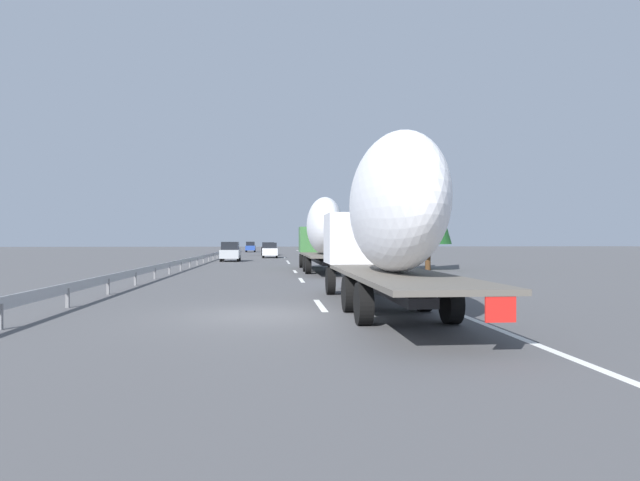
% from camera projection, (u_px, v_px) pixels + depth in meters
% --- Properties ---
extents(ground_plane, '(260.00, 260.00, 0.00)m').
position_uv_depth(ground_plane, '(269.00, 261.00, 54.69)').
color(ground_plane, '#4C4C4F').
extents(lane_stripe_0, '(3.20, 0.20, 0.01)m').
position_uv_depth(lane_stripe_0, '(320.00, 305.00, 17.00)').
color(lane_stripe_0, white).
rests_on(lane_stripe_0, ground_plane).
extents(lane_stripe_1, '(3.20, 0.20, 0.01)m').
position_uv_depth(lane_stripe_1, '(301.00, 280.00, 27.88)').
color(lane_stripe_1, white).
rests_on(lane_stripe_1, ground_plane).
extents(lane_stripe_2, '(3.20, 0.20, 0.01)m').
position_uv_depth(lane_stripe_2, '(295.00, 271.00, 35.67)').
color(lane_stripe_2, white).
rests_on(lane_stripe_2, ground_plane).
extents(lane_stripe_3, '(3.20, 0.20, 0.01)m').
position_uv_depth(lane_stripe_3, '(289.00, 263.00, 49.28)').
color(lane_stripe_3, white).
rests_on(lane_stripe_3, ground_plane).
extents(lane_stripe_4, '(3.20, 0.20, 0.01)m').
position_uv_depth(lane_stripe_4, '(287.00, 261.00, 53.45)').
color(lane_stripe_4, white).
rests_on(lane_stripe_4, ground_plane).
extents(lane_stripe_5, '(3.20, 0.20, 0.01)m').
position_uv_depth(lane_stripe_5, '(285.00, 258.00, 64.99)').
color(lane_stripe_5, white).
rests_on(lane_stripe_5, ground_plane).
extents(edge_line_right, '(110.00, 0.20, 0.01)m').
position_uv_depth(edge_line_right, '(319.00, 259.00, 60.16)').
color(edge_line_right, white).
rests_on(edge_line_right, ground_plane).
extents(truck_lead, '(14.36, 2.55, 4.83)m').
position_uv_depth(truck_lead, '(323.00, 231.00, 35.33)').
color(truck_lead, '#387038').
rests_on(truck_lead, ground_plane).
extents(truck_trailing, '(13.90, 2.55, 4.98)m').
position_uv_depth(truck_trailing, '(386.00, 217.00, 15.66)').
color(truck_trailing, silver).
rests_on(truck_trailing, ground_plane).
extents(car_silver_hatch, '(4.03, 1.86, 1.94)m').
position_uv_depth(car_silver_hatch, '(230.00, 252.00, 53.15)').
color(car_silver_hatch, '#ADB2B7').
rests_on(car_silver_hatch, ground_plane).
extents(car_blue_sedan, '(4.05, 1.73, 1.87)m').
position_uv_depth(car_blue_sedan, '(251.00, 247.00, 96.65)').
color(car_blue_sedan, '#28479E').
rests_on(car_blue_sedan, ground_plane).
extents(car_black_suv, '(4.49, 1.85, 1.84)m').
position_uv_depth(car_black_suv, '(268.00, 249.00, 75.40)').
color(car_black_suv, black).
rests_on(car_black_suv, ground_plane).
extents(car_white_van, '(4.12, 1.82, 1.83)m').
position_uv_depth(car_white_van, '(270.00, 250.00, 64.18)').
color(car_white_van, white).
rests_on(car_white_van, ground_plane).
extents(road_sign, '(0.10, 0.90, 3.40)m').
position_uv_depth(road_sign, '(334.00, 238.00, 55.88)').
color(road_sign, gray).
rests_on(road_sign, ground_plane).
extents(tree_0, '(2.45, 2.45, 5.29)m').
position_uv_depth(tree_0, '(410.00, 221.00, 39.22)').
color(tree_0, '#472D19').
rests_on(tree_0, ground_plane).
extents(tree_1, '(3.27, 3.27, 7.57)m').
position_uv_depth(tree_1, '(428.00, 203.00, 37.30)').
color(tree_1, '#472D19').
rests_on(tree_1, ground_plane).
extents(tree_2, '(3.82, 3.82, 6.50)m').
position_uv_depth(tree_2, '(372.00, 227.00, 68.86)').
color(tree_2, '#472D19').
rests_on(tree_2, ground_plane).
extents(tree_3, '(2.62, 2.62, 5.83)m').
position_uv_depth(tree_3, '(396.00, 221.00, 45.75)').
color(tree_3, '#472D19').
rests_on(tree_3, ground_plane).
extents(tree_4, '(3.39, 3.39, 7.61)m').
position_uv_depth(tree_4, '(360.00, 217.00, 60.37)').
color(tree_4, '#472D19').
rests_on(tree_4, ground_plane).
extents(guardrail_median, '(94.00, 0.10, 0.76)m').
position_uv_depth(guardrail_median, '(213.00, 254.00, 57.14)').
color(guardrail_median, '#9EA0A5').
rests_on(guardrail_median, ground_plane).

